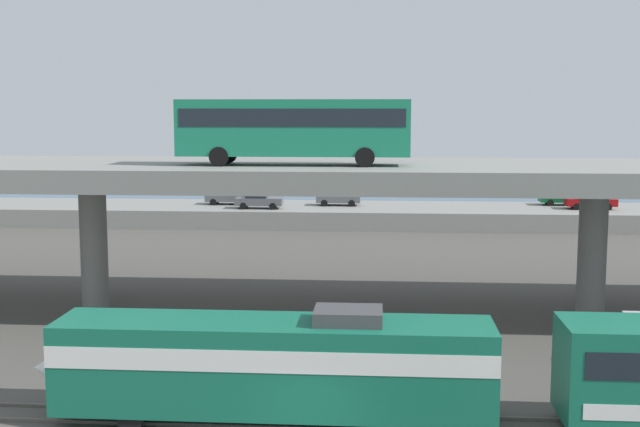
% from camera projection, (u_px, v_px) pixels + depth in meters
% --- Properties ---
extents(rail_strip_far, '(110.00, 0.12, 0.12)m').
position_uv_depth(rail_strip_far, '(315.00, 413.00, 30.25)').
color(rail_strip_far, '#59544C').
rests_on(rail_strip_far, ground_plane).
extents(train_locomotive, '(16.61, 3.04, 4.18)m').
position_uv_depth(train_locomotive, '(252.00, 361.00, 29.43)').
color(train_locomotive, '#14664C').
rests_on(train_locomotive, ground_plane).
extents(highway_overpass, '(96.00, 11.97, 8.21)m').
position_uv_depth(highway_overpass, '(338.00, 178.00, 44.42)').
color(highway_overpass, gray).
rests_on(highway_overpass, ground_plane).
extents(transit_bus_on_overpass, '(12.00, 2.68, 3.40)m').
position_uv_depth(transit_bus_on_overpass, '(293.00, 126.00, 42.72)').
color(transit_bus_on_overpass, '#197A56').
rests_on(transit_bus_on_overpass, highway_overpass).
extents(pier_parking_lot, '(78.87, 10.16, 1.72)m').
position_uv_depth(pier_parking_lot, '(357.00, 215.00, 79.88)').
color(pier_parking_lot, gray).
rests_on(pier_parking_lot, ground_plane).
extents(parked_car_0, '(4.62, 1.93, 1.50)m').
position_uv_depth(parked_car_0, '(590.00, 201.00, 77.49)').
color(parked_car_0, maroon).
rests_on(parked_car_0, pier_parking_lot).
extents(parked_car_1, '(4.26, 1.98, 1.50)m').
position_uv_depth(parked_car_1, '(338.00, 198.00, 80.40)').
color(parked_car_1, '#515459').
rests_on(parked_car_1, pier_parking_lot).
extents(parked_car_2, '(4.47, 1.98, 1.50)m').
position_uv_depth(parked_car_2, '(228.00, 197.00, 81.31)').
color(parked_car_2, '#515459').
rests_on(parked_car_2, pier_parking_lot).
extents(parked_car_3, '(4.66, 1.95, 1.50)m').
position_uv_depth(parked_car_3, '(564.00, 197.00, 80.65)').
color(parked_car_3, '#0C4C26').
rests_on(parked_car_3, pier_parking_lot).
extents(parked_car_4, '(4.48, 1.84, 1.50)m').
position_uv_depth(parked_car_4, '(259.00, 200.00, 77.95)').
color(parked_car_4, '#515459').
rests_on(parked_car_4, pier_parking_lot).
extents(harbor_water, '(140.00, 36.00, 0.01)m').
position_uv_depth(harbor_water, '(362.00, 198.00, 102.74)').
color(harbor_water, '#385B7A').
rests_on(harbor_water, ground_plane).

